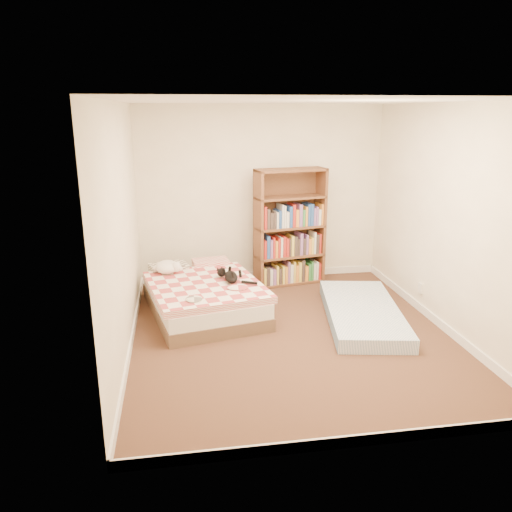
{
  "coord_description": "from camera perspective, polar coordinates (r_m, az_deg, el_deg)",
  "views": [
    {
      "loc": [
        -1.19,
        -5.01,
        2.41
      ],
      "look_at": [
        -0.35,
        0.3,
        0.84
      ],
      "focal_mm": 35.0,
      "sensor_mm": 36.0,
      "label": 1
    }
  ],
  "objects": [
    {
      "name": "room",
      "position": [
        5.29,
        4.22,
        2.98
      ],
      "size": [
        3.51,
        4.01,
        2.51
      ],
      "color": "#4F3122",
      "rests_on": "ground"
    },
    {
      "name": "bed",
      "position": [
        6.23,
        -6.08,
        -4.47
      ],
      "size": [
        1.54,
        1.95,
        0.46
      ],
      "rotation": [
        0.0,
        0.0,
        0.21
      ],
      "color": "brown",
      "rests_on": "room"
    },
    {
      "name": "bookshelf",
      "position": [
        7.15,
        3.81,
        1.52
      ],
      "size": [
        1.05,
        0.51,
        1.65
      ],
      "rotation": [
        0.0,
        0.0,
        0.19
      ],
      "color": "#57301E",
      "rests_on": "room"
    },
    {
      "name": "floor_mattress",
      "position": [
        6.14,
        12.05,
        -6.36
      ],
      "size": [
        1.14,
        1.95,
        0.17
      ],
      "primitive_type": "cube",
      "rotation": [
        0.0,
        0.0,
        -0.18
      ],
      "color": "#6F94B9",
      "rests_on": "room"
    },
    {
      "name": "black_cat",
      "position": [
        6.07,
        -2.87,
        -2.3
      ],
      "size": [
        0.32,
        0.59,
        0.13
      ],
      "rotation": [
        0.0,
        0.0,
        0.56
      ],
      "color": "black",
      "rests_on": "bed"
    },
    {
      "name": "white_dog",
      "position": [
        6.44,
        -10.05,
        -1.25
      ],
      "size": [
        0.37,
        0.39,
        0.16
      ],
      "rotation": [
        0.0,
        0.0,
        0.25
      ],
      "color": "white",
      "rests_on": "bed"
    }
  ]
}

